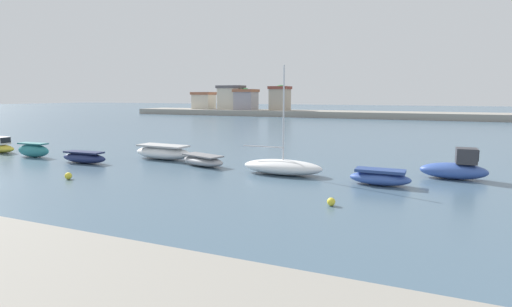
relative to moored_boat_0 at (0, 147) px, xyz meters
name	(u,v)px	position (x,y,z in m)	size (l,w,h in m)	color
moored_boat_0	(0,147)	(0.00, 0.00, 0.00)	(4.19, 1.63, 1.42)	yellow
moored_boat_1	(33,150)	(5.37, -0.75, 0.06)	(3.28, 1.18, 1.19)	teal
moored_boat_2	(84,157)	(11.63, -1.30, -0.09)	(4.04, 1.28, 0.90)	navy
moored_boat_3	(163,152)	(16.03, 2.64, 0.04)	(5.41, 2.21, 1.17)	white
moored_boat_4	(203,160)	(20.53, 1.29, -0.13)	(4.32, 2.75, 0.82)	#9E9EA3
moored_boat_5	(282,167)	(27.02, 0.54, -0.01)	(5.45, 2.07, 7.03)	white
moored_boat_6	(380,178)	(33.23, -0.13, -0.08)	(3.46, 1.40, 0.93)	#3856A8
moored_boat_7	(456,168)	(37.33, 3.45, 0.16)	(3.92, 1.64, 1.95)	#3856A8
mooring_buoy_0	(331,202)	(31.64, -5.61, -0.33)	(0.39, 0.39, 0.39)	yellow
mooring_buoy_1	(68,176)	(15.40, -6.14, -0.31)	(0.43, 0.43, 0.43)	yellow
distant_shoreline	(295,109)	(5.16, 71.05, 1.33)	(98.95, 10.85, 7.64)	gray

